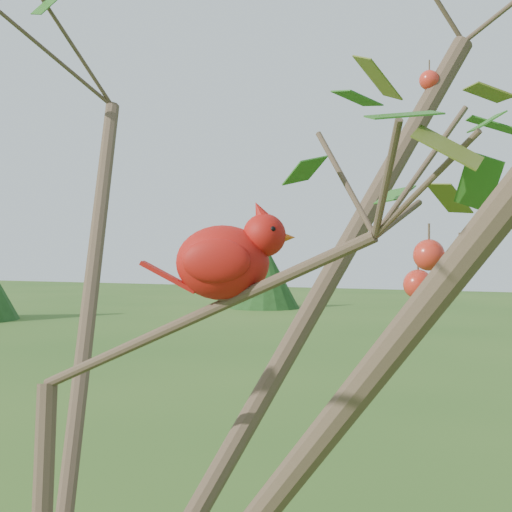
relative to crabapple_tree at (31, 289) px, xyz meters
The scene contains 2 objects.
crabapple_tree is the anchor object (origin of this frame).
cardinal 0.31m from the crabapple_tree, 18.62° to the left, with size 0.22×0.15×0.16m.
Camera 1 is at (0.86, -0.96, 2.18)m, focal length 55.00 mm.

